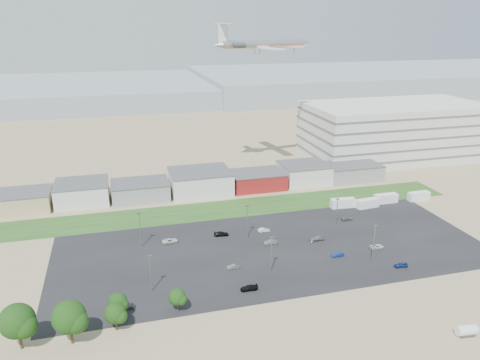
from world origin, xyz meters
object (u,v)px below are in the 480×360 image
object	(u,v)px
parked_car_0	(376,247)
parked_car_3	(249,288)
parked_car_2	(401,265)
parked_car_12	(316,239)
parked_car_4	(233,267)
parked_car_6	(221,234)
parked_car_11	(264,230)
parked_car_7	(271,242)
parked_car_8	(347,218)
box_trailer_a	(343,203)
tree_far_left	(18,324)
parked_car_10	(125,306)
parked_car_1	(338,254)
storage_tank_nw	(467,330)
parked_car_9	(170,241)
airliner	(264,44)

from	to	relation	value
parked_car_0	parked_car_3	size ratio (longest dim) A/B	0.94
parked_car_2	parked_car_12	xyz separation A→B (m)	(-14.84, 20.16, 0.03)
parked_car_4	parked_car_6	size ratio (longest dim) A/B	0.76
parked_car_0	parked_car_12	xyz separation A→B (m)	(-14.19, 9.00, 0.09)
parked_car_11	parked_car_12	distance (m)	16.23
parked_car_6	parked_car_7	distance (m)	15.46
parked_car_8	box_trailer_a	bearing A→B (deg)	-22.10
parked_car_7	parked_car_2	bearing A→B (deg)	52.86
tree_far_left	parked_car_10	size ratio (longest dim) A/B	2.46
parked_car_0	parked_car_1	xyz separation A→B (m)	(-12.61, -1.50, 0.03)
parked_car_11	parked_car_10	bearing A→B (deg)	126.94
box_trailer_a	parked_car_10	distance (m)	85.32
parked_car_1	parked_car_2	size ratio (longest dim) A/B	1.00
parked_car_1	parked_car_7	bearing A→B (deg)	-132.01
parked_car_11	parked_car_12	xyz separation A→B (m)	(12.97, -9.76, 0.04)
storage_tank_nw	parked_car_1	world-z (taller)	storage_tank_nw
parked_car_7	parked_car_12	distance (m)	13.69
parked_car_7	parked_car_11	size ratio (longest dim) A/B	1.07
parked_car_1	parked_car_10	distance (m)	57.67
tree_far_left	parked_car_8	xyz separation A→B (m)	(90.78, 39.55, -4.90)
parked_car_10	parked_car_1	bearing A→B (deg)	-75.89
parked_car_6	parked_car_10	xyz separation A→B (m)	(-29.20, -30.58, 0.02)
parked_car_3	parked_car_8	size ratio (longest dim) A/B	1.14
storage_tank_nw	parked_car_4	world-z (taller)	storage_tank_nw
storage_tank_nw	parked_car_10	size ratio (longest dim) A/B	0.94
box_trailer_a	parked_car_9	xyz separation A→B (m)	(-60.65, -11.63, -0.94)
parked_car_8	parked_car_10	bearing A→B (deg)	111.37
storage_tank_nw	parked_car_2	xyz separation A→B (m)	(3.35, 28.03, -0.66)
storage_tank_nw	parked_car_6	distance (m)	69.65
parked_car_6	parked_car_10	distance (m)	42.28
tree_far_left	parked_car_6	size ratio (longest dim) A/B	2.54
airliner	parked_car_6	bearing A→B (deg)	-127.34
tree_far_left	parked_car_7	distance (m)	68.73
parked_car_4	parked_car_10	distance (m)	29.78
storage_tank_nw	parked_car_11	bearing A→B (deg)	112.89
parked_car_10	parked_car_2	bearing A→B (deg)	-85.53
tree_far_left	parked_car_8	bearing A→B (deg)	23.54
parked_car_2	parked_car_0	bearing A→B (deg)	-169.25
parked_car_1	parked_car_3	size ratio (longest dim) A/B	0.84
box_trailer_a	parked_car_12	world-z (taller)	box_trailer_a
parked_car_10	parked_car_8	bearing A→B (deg)	-61.80
parked_car_0	parked_car_8	bearing A→B (deg)	-179.83
parked_car_2	parked_car_12	distance (m)	25.03
airliner	parked_car_12	world-z (taller)	airliner
parked_car_1	parked_car_3	bearing A→B (deg)	-75.01
parked_car_11	parked_car_7	bearing A→B (deg)	177.28
parked_car_11	parked_car_12	bearing A→B (deg)	-125.23
airliner	parked_car_1	world-z (taller)	airliner
parked_car_6	parked_car_12	bearing A→B (deg)	-104.88
parked_car_1	parked_car_0	bearing A→B (deg)	92.54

